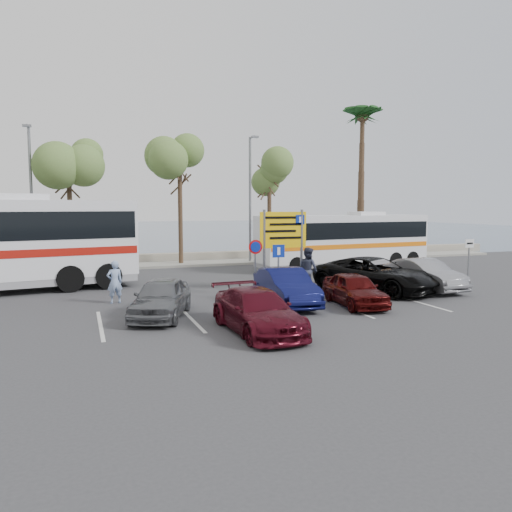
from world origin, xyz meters
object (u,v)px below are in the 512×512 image
object	(u,v)px
pedestrian_far	(308,270)
car_maroon	(257,311)
coach_bus_right	(343,242)
street_lamp_left	(31,191)
car_silver_b	(424,275)
street_lamp_right	(250,193)
pedestrian_near	(115,282)
suv_black	(375,275)
car_blue	(286,287)
car_red	(355,289)
car_silver_a	(161,298)
direction_sign	(283,236)

from	to	relation	value
pedestrian_far	car_maroon	bearing A→B (deg)	122.77
coach_bus_right	pedestrian_far	distance (m)	9.16
street_lamp_left	coach_bus_right	xyz separation A→B (m)	(17.50, -4.19, -3.02)
car_silver_b	pedestrian_far	bearing A→B (deg)	165.91
street_lamp_right	pedestrian_near	distance (m)	14.85
street_lamp_left	suv_black	bearing A→B (deg)	-39.75
car_blue	car_red	size ratio (longest dim) A/B	1.15
coach_bus_right	car_silver_a	world-z (taller)	coach_bus_right
coach_bus_right	car_red	world-z (taller)	coach_bus_right
street_lamp_right	car_maroon	size ratio (longest dim) A/B	1.82
street_lamp_right	car_red	size ratio (longest dim) A/B	2.19
suv_black	coach_bus_right	bearing A→B (deg)	45.19
coach_bus_right	street_lamp_right	bearing A→B (deg)	137.04
car_silver_a	car_silver_b	size ratio (longest dim) A/B	0.94
direction_sign	suv_black	xyz separation A→B (m)	(3.60, -1.82, -1.67)
street_lamp_right	car_blue	bearing A→B (deg)	-103.35
car_maroon	car_silver_a	bearing A→B (deg)	126.01
coach_bus_right	car_silver_a	size ratio (longest dim) A/B	2.81
street_lamp_left	pedestrian_near	world-z (taller)	street_lamp_left
car_maroon	car_silver_b	world-z (taller)	car_silver_b
street_lamp_left	car_silver_a	world-z (taller)	street_lamp_left
suv_black	car_silver_b	world-z (taller)	suv_black
suv_black	pedestrian_far	distance (m)	2.97
street_lamp_left	pedestrian_near	xyz separation A→B (m)	(3.69, -10.95, -3.77)
street_lamp_right	car_blue	world-z (taller)	street_lamp_right
car_maroon	car_silver_b	distance (m)	10.64
car_maroon	suv_black	bearing A→B (deg)	30.94
direction_sign	car_red	distance (m)	4.68
street_lamp_right	direction_sign	size ratio (longest dim) A/B	2.23
coach_bus_right	suv_black	size ratio (longest dim) A/B	2.04
car_silver_b	pedestrian_near	size ratio (longest dim) A/B	2.52
coach_bus_right	car_maroon	bearing A→B (deg)	-128.29
street_lamp_left	car_silver_b	bearing A→B (deg)	-36.10
car_silver_a	street_lamp_right	bearing A→B (deg)	81.85
direction_sign	car_silver_a	bearing A→B (deg)	-148.38
suv_black	pedestrian_near	world-z (taller)	pedestrian_near
pedestrian_far	car_blue	bearing A→B (deg)	118.36
car_blue	pedestrian_far	bearing A→B (deg)	52.05
street_lamp_left	car_silver_b	xyz separation A→B (m)	(17.00, -12.40, -3.91)
car_blue	pedestrian_near	xyz separation A→B (m)	(-6.11, 2.54, 0.14)
car_red	pedestrian_near	size ratio (longest dim) A/B	2.19
pedestrian_far	direction_sign	bearing A→B (deg)	17.81
car_red	street_lamp_left	bearing A→B (deg)	136.19
car_red	car_silver_b	world-z (taller)	car_silver_b
car_silver_b	pedestrian_far	distance (m)	5.36
car_blue	direction_sign	bearing A→B (deg)	73.12
direction_sign	coach_bus_right	distance (m)	8.97
car_red	suv_black	distance (m)	3.35
direction_sign	car_silver_b	bearing A→B (deg)	-19.07
direction_sign	pedestrian_far	size ratio (longest dim) A/B	1.82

